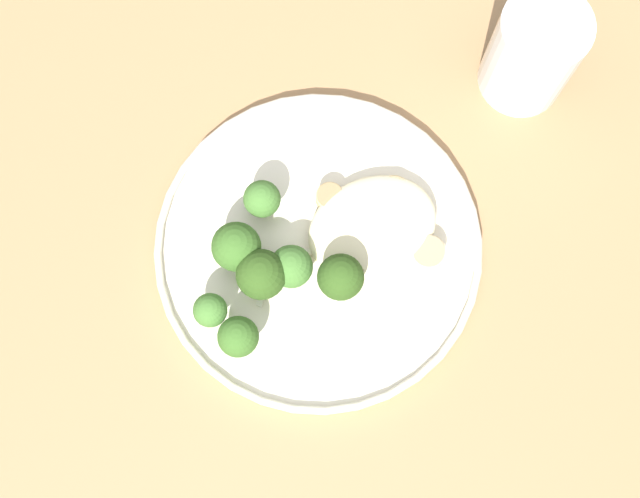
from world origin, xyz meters
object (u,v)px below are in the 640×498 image
object	(u,v)px
broccoli_floret_left_leaning	(236,247)
broccoli_floret_tall_stalk	(262,199)
seared_scallop_right_edge	(393,195)
dinner_plate	(320,252)
seared_scallop_on_noodles	(338,240)
seared_scallop_large_seared	(330,197)
seared_scallop_front_small	(428,253)
broccoli_floret_near_rim	(341,278)
broccoli_floret_rear_charred	(238,337)
seared_scallop_tiny_bay	(376,216)
broccoli_floret_front_edge	(291,267)
seared_scallop_rear_pale	(348,267)
broccoli_floret_center_pile	(261,275)
water_glass	(531,57)
broccoli_floret_small_sprig	(211,311)

from	to	relation	value
broccoli_floret_left_leaning	broccoli_floret_tall_stalk	bearing A→B (deg)	39.83
seared_scallop_right_edge	dinner_plate	bearing A→B (deg)	-168.11
dinner_plate	seared_scallop_on_noodles	world-z (taller)	seared_scallop_on_noodles
seared_scallop_on_noodles	seared_scallop_large_seared	bearing A→B (deg)	76.03
seared_scallop_front_small	broccoli_floret_near_rim	world-z (taller)	broccoli_floret_near_rim
broccoli_floret_rear_charred	broccoli_floret_near_rim	xyz separation A→B (m)	(0.10, 0.01, 0.01)
broccoli_floret_tall_stalk	seared_scallop_large_seared	bearing A→B (deg)	-18.80
seared_scallop_tiny_bay	broccoli_floret_near_rim	size ratio (longest dim) A/B	0.53
seared_scallop_front_small	seared_scallop_on_noodles	bearing A→B (deg)	146.46
dinner_plate	seared_scallop_right_edge	world-z (taller)	seared_scallop_right_edge
broccoli_floret_front_edge	broccoli_floret_near_rim	distance (m)	0.04
seared_scallop_right_edge	seared_scallop_rear_pale	size ratio (longest dim) A/B	1.12
seared_scallop_rear_pale	broccoli_floret_front_edge	size ratio (longest dim) A/B	0.62
broccoli_floret_rear_charred	broccoli_floret_center_pile	size ratio (longest dim) A/B	0.79
seared_scallop_front_small	seared_scallop_large_seared	distance (m)	0.10
seared_scallop_rear_pale	broccoli_floret_front_edge	world-z (taller)	broccoli_floret_front_edge
broccoli_floret_rear_charred	broccoli_floret_tall_stalk	bearing A→B (deg)	56.45
seared_scallop_rear_pale	broccoli_floret_center_pile	world-z (taller)	broccoli_floret_center_pile
broccoli_floret_front_edge	dinner_plate	bearing A→B (deg)	14.20
seared_scallop_right_edge	broccoli_floret_front_edge	world-z (taller)	broccoli_floret_front_edge
seared_scallop_tiny_bay	seared_scallop_front_small	size ratio (longest dim) A/B	1.08
seared_scallop_right_edge	water_glass	distance (m)	0.17
dinner_plate	seared_scallop_large_seared	world-z (taller)	seared_scallop_large_seared
dinner_plate	seared_scallop_on_noodles	bearing A→B (deg)	1.61
dinner_plate	broccoli_floret_front_edge	size ratio (longest dim) A/B	6.00
broccoli_floret_left_leaning	water_glass	bearing A→B (deg)	8.80
seared_scallop_tiny_bay	broccoli_floret_tall_stalk	xyz separation A→B (m)	(-0.09, 0.05, 0.02)
broccoli_floret_front_edge	broccoli_floret_tall_stalk	world-z (taller)	broccoli_floret_front_edge
dinner_plate	water_glass	size ratio (longest dim) A/B	2.76
broccoli_floret_left_leaning	water_glass	distance (m)	0.31
seared_scallop_on_noodles	broccoli_floret_near_rim	distance (m)	0.05
dinner_plate	broccoli_floret_near_rim	distance (m)	0.06
dinner_plate	broccoli_floret_front_edge	world-z (taller)	broccoli_floret_front_edge
seared_scallop_rear_pale	broccoli_floret_center_pile	distance (m)	0.08
seared_scallop_tiny_bay	seared_scallop_front_small	world-z (taller)	same
broccoli_floret_near_rim	broccoli_floret_center_pile	world-z (taller)	broccoli_floret_near_rim
seared_scallop_tiny_bay	broccoli_floret_center_pile	size ratio (longest dim) A/B	0.56
broccoli_floret_front_edge	broccoli_floret_left_leaning	world-z (taller)	broccoli_floret_left_leaning
broccoli_floret_rear_charred	broccoli_floret_center_pile	xyz separation A→B (m)	(0.04, 0.04, 0.01)
broccoli_floret_left_leaning	broccoli_floret_rear_charred	distance (m)	0.08
dinner_plate	broccoli_floret_center_pile	bearing A→B (deg)	-175.22
broccoli_floret_tall_stalk	broccoli_floret_small_sprig	world-z (taller)	broccoli_floret_tall_stalk
broccoli_floret_front_edge	broccoli_floret_near_rim	size ratio (longest dim) A/B	0.78
seared_scallop_right_edge	broccoli_floret_center_pile	world-z (taller)	broccoli_floret_center_pile
broccoli_floret_rear_charred	seared_scallop_rear_pale	bearing A→B (deg)	8.92
seared_scallop_tiny_bay	broccoli_floret_front_edge	distance (m)	0.09
seared_scallop_right_edge	water_glass	bearing A→B (deg)	19.48
dinner_plate	seared_scallop_on_noodles	xyz separation A→B (m)	(0.02, 0.00, 0.01)
broccoli_floret_center_pile	broccoli_floret_rear_charred	bearing A→B (deg)	-135.31
broccoli_floret_left_leaning	broccoli_floret_small_sprig	bearing A→B (deg)	-136.79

